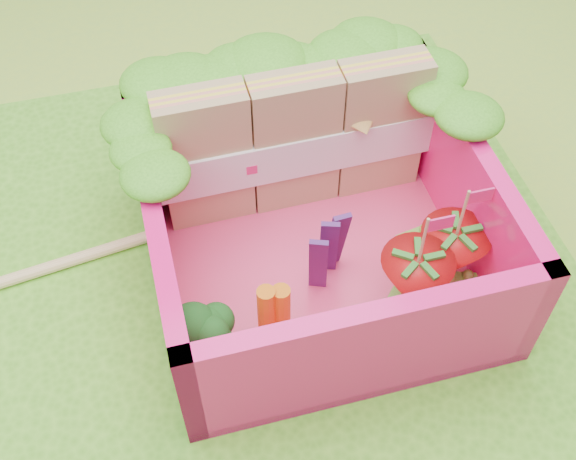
{
  "coord_description": "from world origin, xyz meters",
  "views": [
    {
      "loc": [
        -0.34,
        -1.79,
        2.47
      ],
      "look_at": [
        0.12,
        -0.07,
        0.28
      ],
      "focal_mm": 45.0,
      "sensor_mm": 36.0,
      "label": 1
    }
  ],
  "objects_px": {
    "broccoli": "(207,328)",
    "strawberry_left": "(414,282)",
    "bento_box": "(318,220)",
    "sandwich_stack": "(295,142)",
    "strawberry_right": "(451,255)"
  },
  "relations": [
    {
      "from": "sandwich_stack",
      "to": "strawberry_left",
      "type": "distance_m",
      "value": 0.76
    },
    {
      "from": "sandwich_stack",
      "to": "strawberry_left",
      "type": "height_order",
      "value": "sandwich_stack"
    },
    {
      "from": "strawberry_left",
      "to": "strawberry_right",
      "type": "relative_size",
      "value": 1.01
    },
    {
      "from": "bento_box",
      "to": "broccoli",
      "type": "bearing_deg",
      "value": -145.66
    },
    {
      "from": "strawberry_right",
      "to": "strawberry_left",
      "type": "bearing_deg",
      "value": -155.29
    },
    {
      "from": "bento_box",
      "to": "sandwich_stack",
      "type": "distance_m",
      "value": 0.37
    },
    {
      "from": "bento_box",
      "to": "strawberry_right",
      "type": "xyz_separation_m",
      "value": [
        0.48,
        -0.24,
        -0.08
      ]
    },
    {
      "from": "broccoli",
      "to": "strawberry_left",
      "type": "bearing_deg",
      "value": 1.62
    },
    {
      "from": "strawberry_left",
      "to": "strawberry_right",
      "type": "bearing_deg",
      "value": 24.71
    },
    {
      "from": "broccoli",
      "to": "strawberry_left",
      "type": "xyz_separation_m",
      "value": [
        0.79,
        0.02,
        -0.04
      ]
    },
    {
      "from": "bento_box",
      "to": "sandwich_stack",
      "type": "relative_size",
      "value": 1.12
    },
    {
      "from": "sandwich_stack",
      "to": "strawberry_left",
      "type": "relative_size",
      "value": 2.25
    },
    {
      "from": "bento_box",
      "to": "broccoli",
      "type": "height_order",
      "value": "bento_box"
    },
    {
      "from": "sandwich_stack",
      "to": "strawberry_right",
      "type": "relative_size",
      "value": 2.27
    },
    {
      "from": "broccoli",
      "to": "strawberry_left",
      "type": "relative_size",
      "value": 0.59
    }
  ]
}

